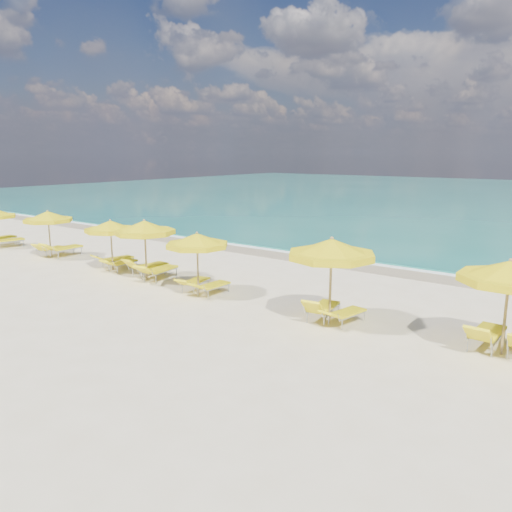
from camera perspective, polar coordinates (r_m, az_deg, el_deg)
The scene contains 24 objects.
ground_plane at distance 17.79m, azimuth -2.90°, elevation -4.58°, with size 120.00×120.00×0.00m, color beige.
ocean at distance 62.30m, azimuth 26.62°, elevation 5.92°, with size 120.00×80.00×0.30m, color #12655A.
wet_sand_band at distance 23.78m, azimuth 8.52°, elevation -0.51°, with size 120.00×2.60×0.01m, color tan.
foam_line at distance 24.48m, azimuth 9.41°, elevation -0.19°, with size 120.00×1.20×0.03m, color white.
whitecap_near at distance 34.91m, azimuth 7.33°, elevation 3.43°, with size 14.00×0.36×0.05m, color white.
umbrella_1 at distance 25.97m, azimuth -22.69°, elevation 4.12°, with size 2.89×2.89×2.30m.
umbrella_2 at distance 22.18m, azimuth -16.30°, elevation 3.22°, with size 2.27×2.27×2.21m.
umbrella_3 at distance 20.13m, azimuth -12.62°, elevation 3.13°, with size 2.41×2.41×2.44m.
umbrella_4 at distance 17.71m, azimuth -6.75°, elevation 1.71°, with size 2.71×2.71×2.27m.
umbrella_5 at distance 14.59m, azimuth 8.62°, elevation 0.72°, with size 2.88×2.88×2.63m.
umbrella_6 at distance 13.65m, azimuth 27.00°, elevation -1.73°, with size 3.20×3.20×2.48m.
lounger_0_left at distance 30.77m, azimuth -27.26°, elevation 1.56°, with size 0.70×1.94×0.95m.
lounger_0_right at distance 29.92m, azimuth -26.43°, elevation 1.34°, with size 0.96×1.98×0.77m.
lounger_1_left at distance 26.72m, azimuth -22.37°, elevation 0.52°, with size 0.80×1.69×0.73m.
lounger_1_right at distance 26.16m, azimuth -20.97°, elevation 0.50°, with size 0.77×2.08×0.83m.
lounger_2_left at distance 23.06m, azimuth -15.64°, elevation -0.66°, with size 0.90×1.90×0.68m.
lounger_2_right at distance 22.30m, azimuth -15.04°, elevation -1.08°, with size 0.68×1.75×0.64m.
lounger_3_left at distance 21.07m, azimuth -12.12°, elevation -1.56°, with size 0.78×1.98×0.88m.
lounger_3_right at distance 20.30m, azimuth -10.95°, elevation -2.01°, with size 0.96×2.10×0.82m.
lounger_4_left at distance 18.59m, azimuth -6.97°, elevation -3.30°, with size 0.83×1.72×0.64m.
lounger_4_right at distance 17.94m, azimuth -4.96°, elevation -3.80°, with size 0.60×1.73×0.63m.
lounger_5_left at distance 15.43m, azimuth 7.62°, elevation -6.37°, with size 0.81×1.81×0.86m.
lounger_5_right at distance 15.15m, azimuth 10.24°, elevation -6.91°, with size 0.85×1.76×0.62m.
lounger_6_left at distance 14.47m, azimuth 24.82°, elevation -8.58°, with size 0.72×1.93×0.88m.
Camera 1 is at (10.90, -13.14, 5.00)m, focal length 35.00 mm.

